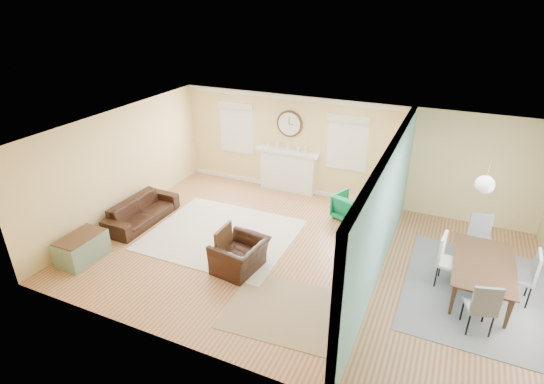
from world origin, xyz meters
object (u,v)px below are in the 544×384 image
Objects in this scene: sofa at (142,211)px; dining_table at (483,278)px; credenza at (375,227)px; eames_chair at (240,256)px; green_chair at (350,207)px.

dining_table is at bearing -86.42° from sofa.
credenza is at bearing 67.57° from dining_table.
eames_chair is 2.97m from credenza.
dining_table is at bearing 170.38° from green_chair.
dining_table is (2.87, -1.75, 0.01)m from green_chair.
sofa is 1.40× the size of credenza.
sofa is at bearing -166.22° from credenza.
dining_table is (4.29, 1.14, -0.00)m from eames_chair.
sofa is 1.06× the size of dining_table.
eames_chair is 4.43m from dining_table.
credenza is (5.19, 1.27, 0.12)m from sofa.
green_chair is at bearing -63.61° from sofa.
green_chair is 0.38× the size of dining_table.
dining_table is (7.29, 0.39, 0.04)m from sofa.
credenza reaches higher than sofa.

